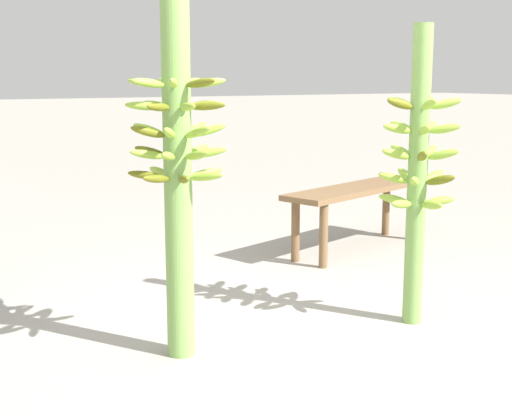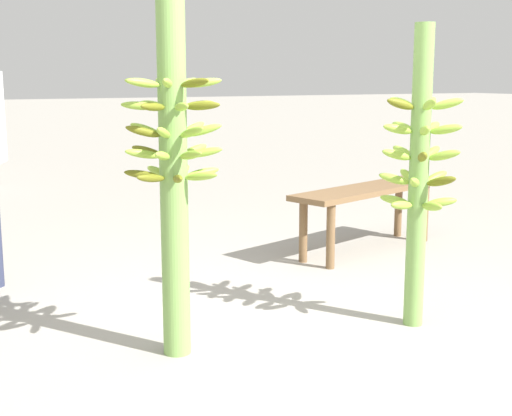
# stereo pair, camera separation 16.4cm
# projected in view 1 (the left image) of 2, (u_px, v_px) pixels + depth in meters

# --- Properties ---
(ground_plane) EXTENTS (80.00, 80.00, 0.00)m
(ground_plane) POSITION_uv_depth(u_px,v_px,m) (335.00, 351.00, 3.42)
(ground_plane) COLOR #9E998E
(banana_stalk_left) EXTENTS (0.46, 0.46, 1.68)m
(banana_stalk_left) POSITION_uv_depth(u_px,v_px,m) (178.00, 168.00, 3.23)
(banana_stalk_left) COLOR #7AA851
(banana_stalk_left) RESTS_ON ground_plane
(banana_stalk_center) EXTENTS (0.42, 0.42, 1.56)m
(banana_stalk_center) POSITION_uv_depth(u_px,v_px,m) (418.00, 170.00, 3.69)
(banana_stalk_center) COLOR #7AA851
(banana_stalk_center) RESTS_ON ground_plane
(market_bench) EXTENTS (1.48, 0.76, 0.49)m
(market_bench) POSITION_uv_depth(u_px,v_px,m) (358.00, 197.00, 5.35)
(market_bench) COLOR brown
(market_bench) RESTS_ON ground_plane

